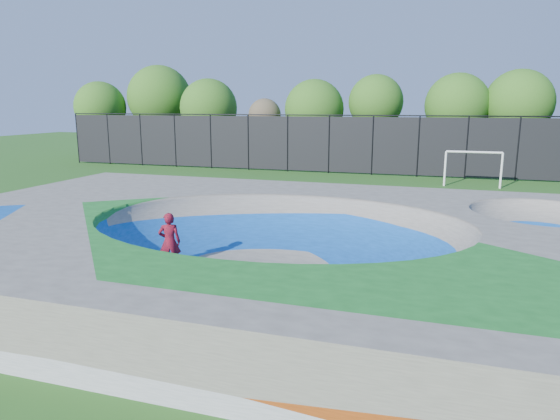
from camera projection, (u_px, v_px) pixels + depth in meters
The scene contains 7 objects.
ground at pixel (277, 269), 14.56m from camera, with size 120.00×120.00×0.00m, color #205116.
skate_deck at pixel (277, 244), 14.40m from camera, with size 22.00×14.00×1.50m, color gray.
skater at pixel (170, 242), 14.24m from camera, with size 0.62×0.41×1.71m, color red.
skateboard at pixel (171, 270), 14.41m from camera, with size 0.78×0.22×0.05m, color black.
soccer_goal at pixel (473, 162), 28.73m from camera, with size 3.17×0.12×2.09m.
fence at pixel (373, 144), 33.71m from camera, with size 48.09×0.09×4.04m.
treeline at pixel (360, 104), 38.31m from camera, with size 53.54×7.33×8.16m.
Camera 1 is at (4.27, -13.21, 4.69)m, focal length 32.00 mm.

